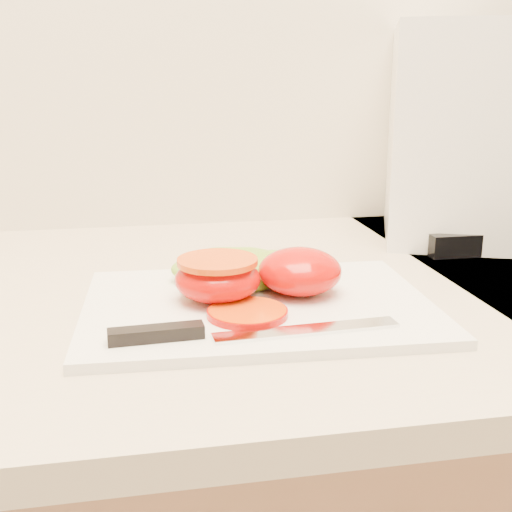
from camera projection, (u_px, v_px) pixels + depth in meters
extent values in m
cube|color=#BCAA93|center=(302.00, 293.00, 0.75)|extent=(3.92, 0.65, 0.03)
cube|color=white|center=(258.00, 306.00, 0.65)|extent=(0.36, 0.27, 0.01)
ellipsoid|color=red|center=(300.00, 271.00, 0.67)|extent=(0.09, 0.09, 0.05)
ellipsoid|color=red|center=(218.00, 279.00, 0.65)|extent=(0.09, 0.09, 0.04)
cylinder|color=#CA3000|center=(217.00, 261.00, 0.64)|extent=(0.08, 0.08, 0.01)
cylinder|color=#DC4F0A|center=(247.00, 313.00, 0.61)|extent=(0.07, 0.07, 0.01)
ellipsoid|color=#7FB830|center=(236.00, 269.00, 0.71)|extent=(0.16, 0.12, 0.03)
ellipsoid|color=#7FB830|center=(273.00, 268.00, 0.72)|extent=(0.13, 0.13, 0.02)
cube|color=silver|center=(307.00, 330.00, 0.57)|extent=(0.17, 0.03, 0.00)
cube|color=black|center=(156.00, 333.00, 0.55)|extent=(0.08, 0.02, 0.01)
cube|color=white|center=(461.00, 134.00, 0.93)|extent=(0.28, 0.30, 0.30)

